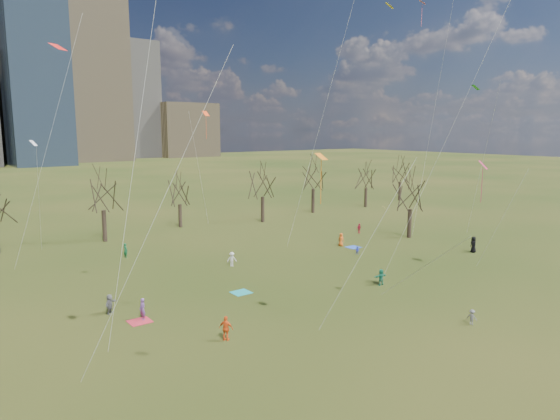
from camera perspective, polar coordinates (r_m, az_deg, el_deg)
ground at (r=38.24m, az=11.17°, el=-12.74°), size 500.00×500.00×0.00m
bare_tree_row at (r=66.72m, az=-13.23°, el=1.99°), size 113.04×29.80×9.50m
blanket_teal at (r=44.54m, az=-4.47°, el=-9.38°), size 1.60×1.50×0.03m
blanket_navy at (r=61.53m, az=8.38°, el=-4.23°), size 1.60×1.50×0.03m
blanket_crimson at (r=39.52m, az=-15.73°, el=-12.16°), size 1.60×1.50×0.03m
person_3 at (r=39.95m, az=21.08°, el=-11.35°), size 0.59×0.82×1.15m
person_4 at (r=34.86m, az=-6.18°, el=-13.30°), size 0.93×1.07×1.73m
person_5 at (r=47.17m, az=11.47°, el=-7.52°), size 1.45×0.59×1.52m
person_6 at (r=62.38m, az=21.24°, el=-3.69°), size 0.97×1.11×1.91m
person_7 at (r=39.53m, az=-15.45°, el=-10.87°), size 0.49×0.67×1.67m
person_8 at (r=58.01m, az=8.86°, el=-4.59°), size 0.57×0.59×0.95m
person_9 at (r=52.68m, az=-5.52°, el=-5.61°), size 1.13×0.93×1.52m
person_10 at (r=69.89m, az=9.03°, el=-2.07°), size 0.84×0.44×1.36m
person_11 at (r=41.51m, az=-18.88°, el=-10.13°), size 1.39×1.34×1.58m
person_12 at (r=61.77m, az=6.99°, el=-3.38°), size 0.72×0.91×1.64m
person_13 at (r=58.51m, az=-17.24°, el=-4.44°), size 0.51×0.67×1.63m
kites_airborne at (r=44.68m, az=2.38°, el=7.65°), size 57.36×44.85×30.42m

